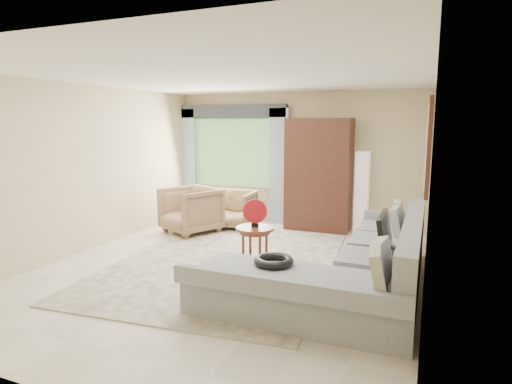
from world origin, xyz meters
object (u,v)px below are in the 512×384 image
at_px(armoire, 319,175).
at_px(floor_lamp, 362,192).
at_px(sectional_sofa, 359,270).
at_px(armchair_left, 191,210).
at_px(potted_plant, 190,206).
at_px(armchair_right, 233,209).
at_px(coffee_table, 255,245).
at_px(tv_screen, 385,234).

xyz_separation_m(armoire, floor_lamp, (0.80, 0.06, -0.30)).
relative_size(sectional_sofa, floor_lamp, 2.31).
height_order(armchair_left, potted_plant, armchair_left).
distance_m(armchair_right, armoire, 1.76).
height_order(coffee_table, floor_lamp, floor_lamp).
height_order(sectional_sofa, armchair_left, sectional_sofa).
bearing_deg(armchair_right, potted_plant, 160.20).
xyz_separation_m(armchair_left, armchair_right, (0.56, 0.64, -0.06)).
distance_m(tv_screen, potted_plant, 4.96).
relative_size(armchair_right, armoire, 0.38).
relative_size(coffee_table, armchair_left, 0.59).
relative_size(sectional_sofa, tv_screen, 4.68).
height_order(tv_screen, potted_plant, tv_screen).
xyz_separation_m(coffee_table, armchair_left, (-1.79, 1.22, 0.14)).
relative_size(potted_plant, armoire, 0.27).
bearing_deg(sectional_sofa, armchair_right, 139.39).
distance_m(armoire, floor_lamp, 0.86).
bearing_deg(armchair_right, armchair_left, -135.49).
relative_size(coffee_table, floor_lamp, 0.36).
bearing_deg(potted_plant, tv_screen, -31.55).
relative_size(tv_screen, armchair_left, 0.80).
xyz_separation_m(coffee_table, floor_lamp, (1.11, 2.44, 0.46)).
bearing_deg(sectional_sofa, tv_screen, 24.35).
xyz_separation_m(sectional_sofa, potted_plant, (-3.95, 2.71, 0.00)).
xyz_separation_m(tv_screen, armchair_left, (-3.60, 1.62, -0.30)).
bearing_deg(sectional_sofa, coffee_table, 161.59).
bearing_deg(sectional_sofa, armoire, 113.06).
distance_m(sectional_sofa, coffee_table, 1.63).
distance_m(sectional_sofa, floor_lamp, 3.03).
distance_m(sectional_sofa, potted_plant, 4.79).
distance_m(armchair_left, floor_lamp, 3.17).
height_order(tv_screen, armchair_right, tv_screen).
bearing_deg(potted_plant, coffee_table, -42.40).
height_order(armoire, floor_lamp, armoire).
bearing_deg(sectional_sofa, floor_lamp, 98.33).
relative_size(tv_screen, coffee_table, 1.36).
distance_m(coffee_table, armoire, 2.52).
xyz_separation_m(sectional_sofa, coffee_table, (-1.54, 0.51, 0.00)).
bearing_deg(coffee_table, armoire, 82.57).
xyz_separation_m(sectional_sofa, tv_screen, (0.27, 0.12, 0.44)).
relative_size(tv_screen, armoire, 0.35).
distance_m(sectional_sofa, armchair_left, 3.76).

